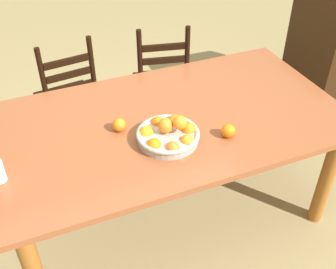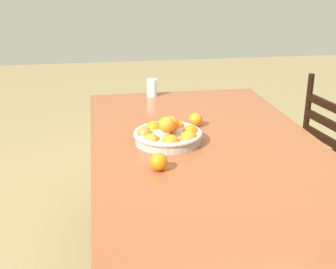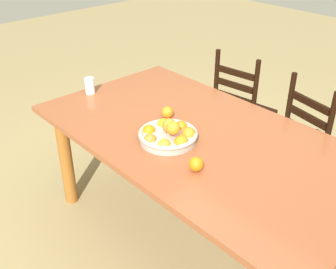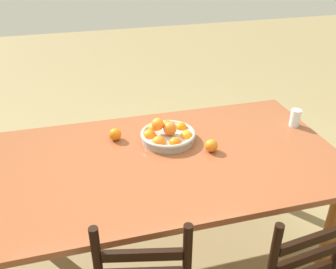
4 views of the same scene
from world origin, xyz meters
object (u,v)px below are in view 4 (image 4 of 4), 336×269
Objects in this scene: orange_loose_0 at (211,146)px; fruit_bowl at (167,135)px; orange_loose_1 at (115,134)px; dining_table at (163,174)px; drinking_glass at (295,118)px.

fruit_bowl is at bearing -40.37° from orange_loose_0.
orange_loose_1 is (0.51, -0.27, 0.00)m from orange_loose_0.
dining_table is 27.18× the size of orange_loose_0.
fruit_bowl is (-0.07, -0.18, 0.14)m from dining_table.
fruit_bowl is at bearing -112.30° from dining_table.
fruit_bowl is 2.97× the size of drinking_glass.
fruit_bowl is 0.31m from orange_loose_1.
drinking_glass is at bearing 178.01° from fruit_bowl.
orange_loose_0 is 0.66× the size of drinking_glass.
drinking_glass is (-1.14, 0.12, 0.02)m from orange_loose_1.
dining_table is 0.38m from orange_loose_1.
orange_loose_0 is (-0.28, -0.00, 0.14)m from dining_table.
fruit_bowl is 4.44× the size of orange_loose_1.
orange_loose_1 is at bearing -50.07° from dining_table.
drinking_glass is at bearing -170.62° from dining_table.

